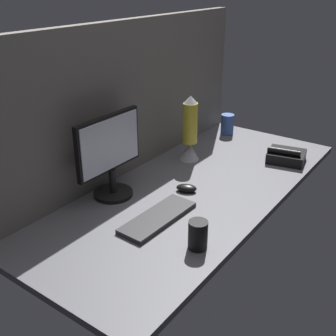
# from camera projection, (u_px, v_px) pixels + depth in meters

# --- Properties ---
(ground_plane) EXTENTS (1.80, 0.80, 0.03)m
(ground_plane) POSITION_uv_depth(u_px,v_px,m) (191.00, 189.00, 2.00)
(ground_plane) COLOR #515156
(cubicle_wall_back) EXTENTS (1.80, 0.05, 0.74)m
(cubicle_wall_back) POSITION_uv_depth(u_px,v_px,m) (129.00, 99.00, 2.04)
(cubicle_wall_back) COLOR slate
(cubicle_wall_back) RESTS_ON ground_plane
(monitor) EXTENTS (0.37, 0.18, 0.38)m
(monitor) POSITION_uv_depth(u_px,v_px,m) (110.00, 153.00, 1.84)
(monitor) COLOR black
(monitor) RESTS_ON ground_plane
(keyboard) EXTENTS (0.37, 0.14, 0.02)m
(keyboard) POSITION_uv_depth(u_px,v_px,m) (158.00, 217.00, 1.72)
(keyboard) COLOR #262628
(keyboard) RESTS_ON ground_plane
(mouse) EXTENTS (0.09, 0.11, 0.03)m
(mouse) POSITION_uv_depth(u_px,v_px,m) (186.00, 188.00, 1.94)
(mouse) COLOR black
(mouse) RESTS_ON ground_plane
(mug_ceramic_blue) EXTENTS (0.12, 0.08, 0.13)m
(mug_ceramic_blue) POSITION_uv_depth(u_px,v_px,m) (228.00, 124.00, 2.62)
(mug_ceramic_blue) COLOR #38569E
(mug_ceramic_blue) RESTS_ON ground_plane
(mug_black_travel) EXTENTS (0.07, 0.07, 0.11)m
(mug_black_travel) POSITION_uv_depth(u_px,v_px,m) (198.00, 235.00, 1.53)
(mug_black_travel) COLOR black
(mug_black_travel) RESTS_ON ground_plane
(lava_lamp) EXTENTS (0.11, 0.11, 0.36)m
(lava_lamp) POSITION_uv_depth(u_px,v_px,m) (190.00, 134.00, 2.22)
(lava_lamp) COLOR #A5A5AD
(lava_lamp) RESTS_ON ground_plane
(desk_phone) EXTENTS (0.21, 0.22, 0.09)m
(desk_phone) POSITION_uv_depth(u_px,v_px,m) (286.00, 156.00, 2.25)
(desk_phone) COLOR black
(desk_phone) RESTS_ON ground_plane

